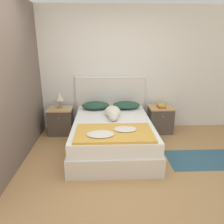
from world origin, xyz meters
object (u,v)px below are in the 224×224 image
(pillow_left, at_px, (95,105))
(bed, at_px, (112,135))
(dog, at_px, (113,112))
(book_stack, at_px, (161,106))
(nightstand_left, at_px, (61,121))
(pillow_right, at_px, (126,105))
(table_lamp, at_px, (59,97))
(nightstand_right, at_px, (160,119))

(pillow_left, bearing_deg, bed, -66.39)
(dog, xyz_separation_m, book_stack, (1.02, 0.49, -0.03))
(nightstand_left, height_order, book_stack, book_stack)
(pillow_right, distance_m, table_lamp, 1.38)
(pillow_right, xyz_separation_m, table_lamp, (-1.36, -0.00, 0.18))
(pillow_right, relative_size, book_stack, 2.45)
(bed, height_order, nightstand_right, nightstand_right)
(dog, relative_size, book_stack, 3.05)
(pillow_left, distance_m, book_stack, 1.36)
(pillow_right, xyz_separation_m, book_stack, (0.72, -0.02, -0.01))
(nightstand_left, distance_m, dog, 1.22)
(bed, distance_m, pillow_right, 0.86)
(book_stack, bearing_deg, pillow_left, 179.16)
(bed, xyz_separation_m, nightstand_right, (1.05, 0.72, 0.02))
(book_stack, bearing_deg, nightstand_right, 77.01)
(book_stack, relative_size, table_lamp, 0.71)
(nightstand_left, height_order, pillow_left, pillow_left)
(dog, height_order, book_stack, dog)
(nightstand_right, distance_m, book_stack, 0.31)
(nightstand_right, xyz_separation_m, dog, (-1.03, -0.50, 0.34))
(pillow_left, relative_size, book_stack, 2.45)
(nightstand_left, relative_size, book_stack, 2.41)
(pillow_right, relative_size, table_lamp, 1.74)
(table_lamp, bearing_deg, pillow_left, 0.02)
(nightstand_right, relative_size, dog, 0.79)
(nightstand_left, xyz_separation_m, table_lamp, (0.00, 0.01, 0.50))
(bed, height_order, book_stack, book_stack)
(pillow_left, bearing_deg, table_lamp, -179.98)
(book_stack, xyz_separation_m, table_lamp, (-2.09, 0.02, 0.20))
(dog, bearing_deg, nightstand_right, 26.05)
(book_stack, bearing_deg, bed, -145.81)
(pillow_right, relative_size, dog, 0.80)
(bed, distance_m, table_lamp, 1.38)
(bed, relative_size, nightstand_right, 3.52)
(bed, relative_size, pillow_left, 3.46)
(pillow_left, relative_size, dog, 0.80)
(bed, distance_m, dog, 0.42)
(nightstand_left, bearing_deg, bed, -34.65)
(nightstand_left, distance_m, pillow_left, 0.79)
(pillow_left, bearing_deg, nightstand_right, -0.23)
(pillow_right, height_order, table_lamp, table_lamp)
(nightstand_left, relative_size, pillow_right, 0.98)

